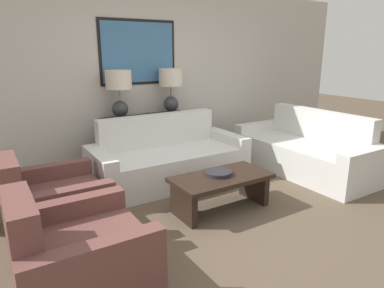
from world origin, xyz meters
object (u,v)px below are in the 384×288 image
at_px(armchair_near_back_wall, 51,205).
at_px(armchair_near_camera, 77,255).
at_px(table_lamp_left, 119,88).
at_px(couch_by_side, 304,152).
at_px(decorative_bowl, 218,173).
at_px(table_lamp_right, 171,85).
at_px(console_table, 148,142).
at_px(coffee_table, 221,185).
at_px(couch_by_back_wall, 168,161).

xyz_separation_m(armchair_near_back_wall, armchair_near_camera, (0.00, -1.00, 0.00)).
bearing_deg(table_lamp_left, couch_by_side, -30.33).
height_order(table_lamp_left, armchair_near_back_wall, table_lamp_left).
bearing_deg(armchair_near_camera, decorative_bowl, 17.90).
bearing_deg(table_lamp_right, couch_by_side, -42.12).
bearing_deg(decorative_bowl, table_lamp_right, 79.01).
distance_m(console_table, coffee_table, 1.72).
xyz_separation_m(console_table, couch_by_side, (1.89, -1.34, -0.11)).
distance_m(couch_by_back_wall, armchair_near_camera, 2.24).
height_order(console_table, decorative_bowl, console_table).
height_order(table_lamp_left, table_lamp_right, same).
relative_size(couch_by_back_wall, coffee_table, 1.88).
distance_m(couch_by_back_wall, coffee_table, 1.07).
distance_m(console_table, table_lamp_left, 0.92).
distance_m(console_table, table_lamp_right, 0.92).
bearing_deg(armchair_near_back_wall, console_table, 37.15).
bearing_deg(console_table, table_lamp_right, 0.00).
bearing_deg(table_lamp_right, coffee_table, -100.43).
relative_size(table_lamp_right, armchair_near_camera, 0.72).
height_order(table_lamp_left, decorative_bowl, table_lamp_left).
relative_size(table_lamp_left, couch_by_back_wall, 0.32).
relative_size(armchair_near_back_wall, armchair_near_camera, 1.00).
relative_size(decorative_bowl, armchair_near_back_wall, 0.32).
bearing_deg(armchair_near_camera, couch_by_side, 14.10).
bearing_deg(decorative_bowl, couch_by_side, 10.45).
bearing_deg(couch_by_back_wall, coffee_table, -85.26).
height_order(console_table, couch_by_side, couch_by_side).
bearing_deg(couch_by_back_wall, couch_by_side, -20.21).
relative_size(console_table, coffee_table, 1.18).
bearing_deg(armchair_near_back_wall, couch_by_back_wall, 19.52).
xyz_separation_m(decorative_bowl, armchair_near_camera, (-1.68, -0.54, -0.15)).
bearing_deg(console_table, couch_by_back_wall, -90.00).
relative_size(table_lamp_left, armchair_near_back_wall, 0.72).
bearing_deg(console_table, armchair_near_back_wall, -142.85).
height_order(console_table, armchair_near_back_wall, armchair_near_back_wall).
bearing_deg(console_table, coffee_table, -87.04).
bearing_deg(coffee_table, console_table, 92.96).
distance_m(table_lamp_left, armchair_near_back_wall, 1.95).
distance_m(couch_by_side, armchair_near_back_wall, 3.49).
distance_m(couch_by_back_wall, couch_by_side, 2.01).
xyz_separation_m(couch_by_back_wall, armchair_near_camera, (-1.60, -1.57, -0.02)).
bearing_deg(table_lamp_left, couch_by_back_wall, -57.94).
relative_size(couch_by_back_wall, couch_by_side, 1.00).
bearing_deg(decorative_bowl, coffee_table, -77.57).
relative_size(table_lamp_right, couch_by_side, 0.32).
height_order(table_lamp_right, couch_by_back_wall, table_lamp_right).
bearing_deg(couch_by_side, couch_by_back_wall, 159.79).
bearing_deg(coffee_table, couch_by_back_wall, 94.74).
relative_size(couch_by_back_wall, decorative_bowl, 7.00).
distance_m(couch_by_back_wall, armchair_near_back_wall, 1.70).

